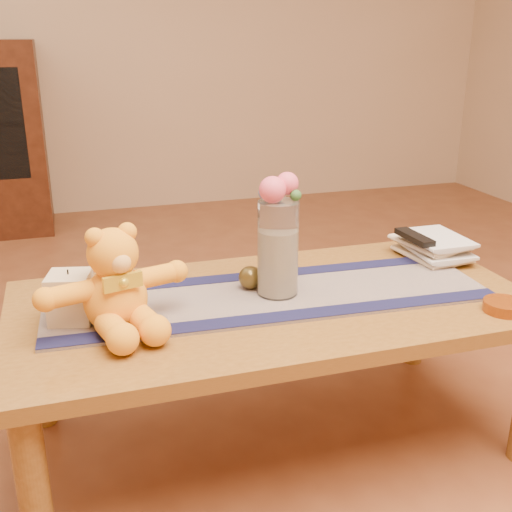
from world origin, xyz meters
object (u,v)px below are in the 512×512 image
object	(u,v)px
bronze_ball	(250,277)
amber_dish	(504,306)
glass_vase	(278,249)
book_bottom	(411,259)
pillar_candle	(71,297)
teddy_bear	(114,279)
tv_remote	(414,237)

from	to	relation	value
bronze_ball	amber_dish	distance (m)	0.67
amber_dish	glass_vase	bearing A→B (deg)	152.84
bronze_ball	book_bottom	distance (m)	0.56
pillar_candle	bronze_ball	distance (m)	0.49
teddy_bear	amber_dish	size ratio (longest dim) A/B	3.31
pillar_candle	amber_dish	bearing A→B (deg)	-13.98
bronze_ball	tv_remote	xyz separation A→B (m)	(0.55, 0.07, 0.04)
tv_remote	amber_dish	xyz separation A→B (m)	(0.04, -0.39, -0.07)
teddy_bear	pillar_candle	bearing A→B (deg)	133.55
pillar_candle	glass_vase	distance (m)	0.55
book_bottom	amber_dish	bearing A→B (deg)	-90.73
glass_vase	tv_remote	distance (m)	0.51
amber_dish	bronze_ball	bearing A→B (deg)	150.96
glass_vase	book_bottom	xyz separation A→B (m)	(0.49, 0.13, -0.13)
tv_remote	amber_dish	size ratio (longest dim) A/B	1.49
pillar_candle	book_bottom	distance (m)	1.04
book_bottom	teddy_bear	bearing A→B (deg)	-173.72
glass_vase	bronze_ball	world-z (taller)	glass_vase
teddy_bear	pillar_candle	distance (m)	0.14
pillar_candle	amber_dish	size ratio (longest dim) A/B	1.13
glass_vase	bronze_ball	bearing A→B (deg)	137.36
tv_remote	book_bottom	bearing A→B (deg)	90.00
pillar_candle	book_bottom	size ratio (longest dim) A/B	0.54
teddy_bear	bronze_ball	xyz separation A→B (m)	(0.38, 0.12, -0.09)
pillar_candle	glass_vase	bearing A→B (deg)	0.49
book_bottom	amber_dish	distance (m)	0.40
glass_vase	book_bottom	bearing A→B (deg)	14.99
bronze_ball	tv_remote	size ratio (longest dim) A/B	0.41
glass_vase	book_bottom	distance (m)	0.53
tv_remote	pillar_candle	bearing A→B (deg)	-175.85
glass_vase	amber_dish	size ratio (longest dim) A/B	2.43
glass_vase	tv_remote	xyz separation A→B (m)	(0.49, 0.12, -0.05)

